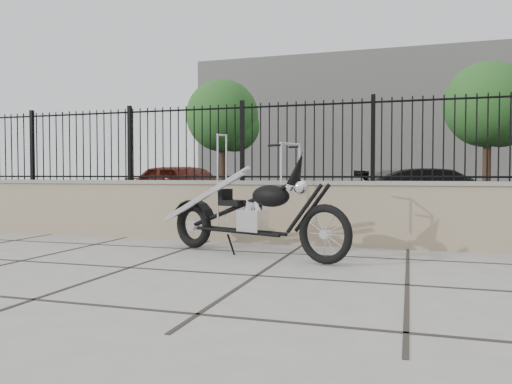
{
  "coord_description": "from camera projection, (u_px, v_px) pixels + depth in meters",
  "views": [
    {
      "loc": [
        1.51,
        -4.92,
        1.05
      ],
      "look_at": [
        -0.48,
        1.56,
        0.82
      ],
      "focal_mm": 35.0,
      "sensor_mm": 36.0,
      "label": 1
    }
  ],
  "objects": [
    {
      "name": "ground_plane",
      "position": [
        256.0,
        276.0,
        5.18
      ],
      "size": [
        90.0,
        90.0,
        0.0
      ],
      "primitive_type": "plane",
      "color": "#99968E",
      "rests_on": "ground"
    },
    {
      "name": "parking_lot",
      "position": [
        363.0,
        205.0,
        17.12
      ],
      "size": [
        30.0,
        30.0,
        0.0
      ],
      "primitive_type": "plane",
      "color": "black",
      "rests_on": "ground"
    },
    {
      "name": "retaining_wall",
      "position": [
        305.0,
        212.0,
        7.55
      ],
      "size": [
        14.0,
        0.36,
        0.96
      ],
      "primitive_type": "cube",
      "color": "gray",
      "rests_on": "ground_plane"
    },
    {
      "name": "iron_fence",
      "position": [
        305.0,
        141.0,
        7.51
      ],
      "size": [
        14.0,
        0.08,
        1.2
      ],
      "primitive_type": "cube",
      "color": "black",
      "rests_on": "retaining_wall"
    },
    {
      "name": "background_building",
      "position": [
        384.0,
        126.0,
        30.35
      ],
      "size": [
        22.0,
        6.0,
        8.0
      ],
      "primitive_type": "cube",
      "color": "beige",
      "rests_on": "ground_plane"
    },
    {
      "name": "chopper_motorcycle",
      "position": [
        249.0,
        193.0,
        6.49
      ],
      "size": [
        2.71,
        1.44,
        1.63
      ],
      "primitive_type": null,
      "rotation": [
        0.0,
        0.0,
        -0.37
      ],
      "color": "black",
      "rests_on": "ground_plane"
    },
    {
      "name": "car_red",
      "position": [
        185.0,
        189.0,
        13.17
      ],
      "size": [
        4.33,
        3.13,
        1.37
      ],
      "primitive_type": "imported",
      "rotation": [
        0.0,
        0.0,
        1.15
      ],
      "color": "#4F140B",
      "rests_on": "parking_lot"
    },
    {
      "name": "car_black",
      "position": [
        444.0,
        194.0,
        11.85
      ],
      "size": [
        4.17,
        1.75,
        1.2
      ],
      "primitive_type": "imported",
      "rotation": [
        0.0,
        0.0,
        1.59
      ],
      "color": "black",
      "rests_on": "parking_lot"
    },
    {
      "name": "bollard_a",
      "position": [
        215.0,
        205.0,
        10.28
      ],
      "size": [
        0.12,
        0.12,
        0.87
      ],
      "primitive_type": "cylinder",
      "rotation": [
        0.0,
        0.0,
        -0.14
      ],
      "color": "blue",
      "rests_on": "ground_plane"
    },
    {
      "name": "tree_left",
      "position": [
        222.0,
        112.0,
        22.72
      ],
      "size": [
        3.29,
        3.29,
        5.55
      ],
      "rotation": [
        0.0,
        0.0,
        0.43
      ],
      "color": "#382619",
      "rests_on": "ground_plane"
    },
    {
      "name": "tree_right",
      "position": [
        488.0,
        101.0,
        19.49
      ],
      "size": [
        3.34,
        3.34,
        5.64
      ],
      "rotation": [
        0.0,
        0.0,
        0.39
      ],
      "color": "#382619",
      "rests_on": "ground_plane"
    }
  ]
}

